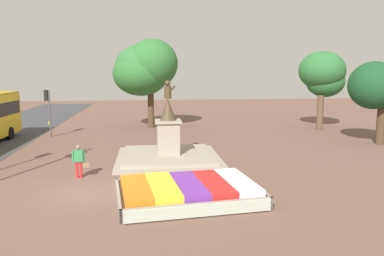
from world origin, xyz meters
name	(u,v)px	position (x,y,z in m)	size (l,w,h in m)	color
ground_plane	(87,193)	(0.00, 0.00, 0.00)	(95.07, 95.07, 0.00)	brown
flower_planter	(188,192)	(3.99, -1.36, 0.33)	(5.73, 4.27, 0.71)	#38281C
statue_monument	(168,149)	(3.60, 5.25, 0.62)	(5.64, 5.64, 4.38)	gray
traffic_light_far_corner	(48,105)	(-4.78, 13.48, 2.41)	(0.41, 0.28, 3.50)	#4C5156
pedestrian_with_handbag	(79,160)	(-0.67, 2.23, 0.86)	(0.72, 0.29, 1.54)	red
park_tree_far_left	(376,88)	(17.57, 8.27, 3.78)	(3.72, 3.59, 5.50)	#4C3823
park_tree_behind_statue	(323,75)	(17.20, 15.18, 4.53)	(3.85, 3.97, 6.49)	brown
park_tree_far_right	(145,69)	(2.38, 17.27, 5.05)	(5.48, 5.44, 7.52)	#4C3823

